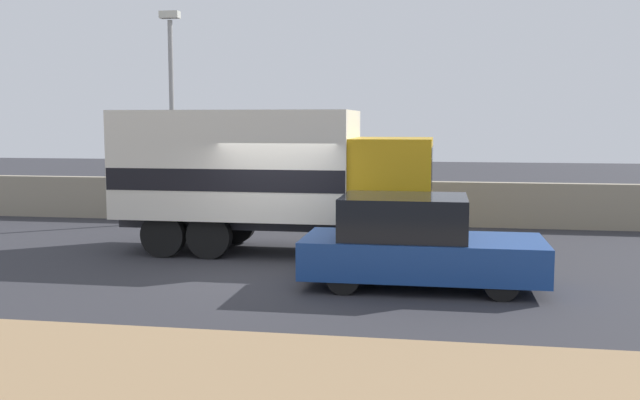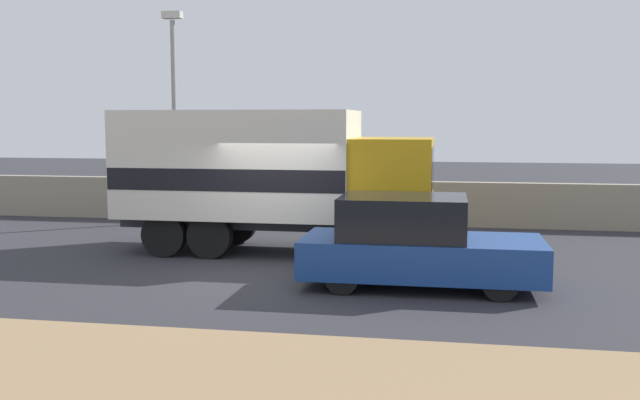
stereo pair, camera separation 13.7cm
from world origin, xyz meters
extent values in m
plane|color=#2D2D33|center=(0.00, 0.00, 0.00)|extent=(80.00, 80.00, 0.00)
cube|color=gray|center=(0.00, 7.15, 0.63)|extent=(60.00, 0.35, 1.26)
cylinder|color=gray|center=(-4.38, 6.59, 2.91)|extent=(0.14, 0.14, 5.83)
cube|color=beige|center=(-4.38, 6.59, 5.98)|extent=(0.56, 0.28, 0.20)
cube|color=gold|center=(2.30, 2.39, 1.51)|extent=(1.71, 2.33, 2.15)
cube|color=black|center=(3.13, 2.39, 1.94)|extent=(0.06, 1.98, 0.95)
cube|color=#2D2D33|center=(-1.17, 2.39, 0.71)|extent=(5.22, 1.39, 0.25)
cube|color=silver|center=(-1.17, 2.39, 2.01)|extent=(5.22, 2.52, 2.36)
cube|color=black|center=(-1.17, 2.39, 1.72)|extent=(5.19, 2.54, 0.47)
cylinder|color=black|center=(2.30, 3.39, 0.48)|extent=(0.97, 0.28, 0.97)
cylinder|color=black|center=(2.30, 1.40, 0.48)|extent=(0.97, 0.28, 0.97)
cylinder|color=black|center=(-2.60, 3.39, 0.48)|extent=(0.97, 0.28, 0.97)
cylinder|color=black|center=(-2.60, 1.40, 0.48)|extent=(0.97, 0.28, 0.97)
cylinder|color=black|center=(-1.56, 3.39, 0.48)|extent=(0.97, 0.28, 0.97)
cylinder|color=black|center=(-1.56, 1.40, 0.48)|extent=(0.97, 0.28, 0.97)
cube|color=navy|center=(3.05, -0.49, 0.55)|extent=(4.25, 1.90, 0.67)
cube|color=black|center=(2.71, -0.49, 1.26)|extent=(2.21, 1.75, 0.74)
cylinder|color=black|center=(4.36, 0.34, 0.29)|extent=(0.58, 0.20, 0.58)
cylinder|color=black|center=(4.36, -1.32, 0.29)|extent=(0.58, 0.20, 0.58)
cylinder|color=black|center=(1.73, 0.34, 0.29)|extent=(0.58, 0.20, 0.58)
cylinder|color=black|center=(1.73, -1.32, 0.29)|extent=(0.58, 0.20, 0.58)
camera|label=1|loc=(3.34, -13.16, 2.94)|focal=40.00mm
camera|label=2|loc=(3.48, -13.13, 2.94)|focal=40.00mm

